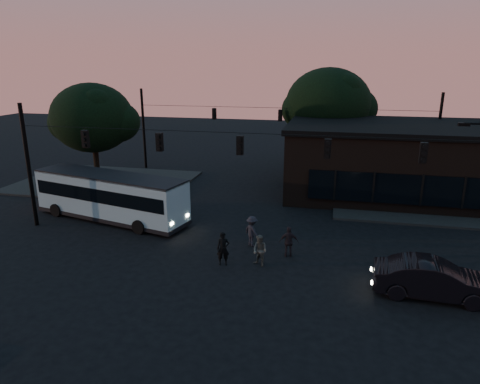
% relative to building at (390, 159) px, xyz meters
% --- Properties ---
extents(ground, '(120.00, 120.00, 0.00)m').
position_rel_building_xyz_m(ground, '(-9.00, -15.97, -2.71)').
color(ground, black).
rests_on(ground, ground).
extents(sidewalk_far_right, '(14.00, 10.00, 0.15)m').
position_rel_building_xyz_m(sidewalk_far_right, '(3.00, -1.97, -2.63)').
color(sidewalk_far_right, black).
rests_on(sidewalk_far_right, ground).
extents(sidewalk_far_left, '(14.00, 10.00, 0.15)m').
position_rel_building_xyz_m(sidewalk_far_left, '(-23.00, -1.97, -2.63)').
color(sidewalk_far_left, black).
rests_on(sidewalk_far_left, ground).
extents(building, '(15.40, 10.41, 5.40)m').
position_rel_building_xyz_m(building, '(0.00, 0.00, 0.00)').
color(building, black).
rests_on(building, ground).
extents(tree_behind, '(7.60, 7.60, 9.43)m').
position_rel_building_xyz_m(tree_behind, '(-5.00, 6.03, 3.48)').
color(tree_behind, black).
rests_on(tree_behind, ground).
extents(tree_left, '(6.40, 6.40, 8.30)m').
position_rel_building_xyz_m(tree_left, '(-23.00, -2.97, 2.86)').
color(tree_left, black).
rests_on(tree_left, ground).
extents(signal_rig_near, '(26.24, 0.30, 7.50)m').
position_rel_building_xyz_m(signal_rig_near, '(-9.00, -11.97, 1.74)').
color(signal_rig_near, black).
rests_on(signal_rig_near, ground).
extents(signal_rig_far, '(26.24, 0.30, 7.50)m').
position_rel_building_xyz_m(signal_rig_far, '(-9.00, 4.03, 1.50)').
color(signal_rig_far, black).
rests_on(signal_rig_far, ground).
extents(bus, '(10.91, 4.90, 2.99)m').
position_rel_building_xyz_m(bus, '(-17.92, -10.01, -1.03)').
color(bus, '#92B2BA').
rests_on(bus, ground).
extents(car, '(5.05, 1.97, 1.64)m').
position_rel_building_xyz_m(car, '(0.32, -15.75, -1.89)').
color(car, black).
rests_on(car, ground).
extents(pedestrian_a, '(0.71, 0.55, 1.72)m').
position_rel_building_xyz_m(pedestrian_a, '(-9.23, -14.74, -1.85)').
color(pedestrian_a, black).
rests_on(pedestrian_a, ground).
extents(pedestrian_b, '(0.97, 0.90, 1.60)m').
position_rel_building_xyz_m(pedestrian_b, '(-7.44, -14.44, -1.91)').
color(pedestrian_b, '#474841').
rests_on(pedestrian_b, ground).
extents(pedestrian_c, '(1.03, 0.56, 1.67)m').
position_rel_building_xyz_m(pedestrian_c, '(-6.16, -13.10, -1.87)').
color(pedestrian_c, black).
rests_on(pedestrian_c, ground).
extents(pedestrian_d, '(1.24, 1.19, 1.69)m').
position_rel_building_xyz_m(pedestrian_d, '(-8.29, -12.10, -1.86)').
color(pedestrian_d, black).
rests_on(pedestrian_d, ground).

